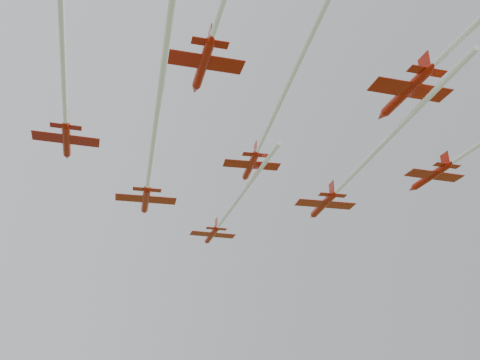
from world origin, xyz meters
TOP-DOWN VIEW (x-y plane):
  - jet_lead at (3.54, 15.34)m, footprint 18.76×41.97m
  - jet_row2_left at (-21.13, -4.54)m, footprint 31.41×63.17m
  - jet_row2_right at (8.68, -8.72)m, footprint 22.78×44.34m
  - jet_row3_left at (-34.26, -9.74)m, footprint 21.73×50.12m
  - jet_row3_mid at (-13.43, -19.88)m, footprint 31.18×59.12m

SIDE VIEW (x-z plane):
  - jet_row2_left at x=-21.13m, z-range 56.78..59.51m
  - jet_row3_left at x=-34.26m, z-range 57.93..60.33m
  - jet_lead at x=3.54m, z-range 58.24..60.79m
  - jet_row2_right at x=8.68m, z-range 58.20..61.10m
  - jet_row3_mid at x=-13.43m, z-range 59.12..61.50m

